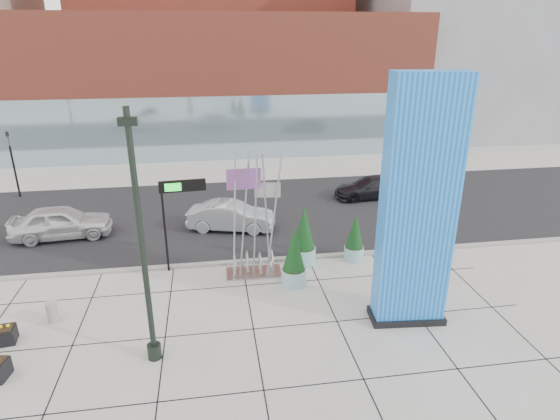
{
  "coord_description": "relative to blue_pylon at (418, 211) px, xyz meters",
  "views": [
    {
      "loc": [
        -0.18,
        -14.65,
        9.72
      ],
      "look_at": [
        2.4,
        2.0,
        3.22
      ],
      "focal_mm": 30.0,
      "sensor_mm": 36.0,
      "label": 1
    }
  ],
  "objects": [
    {
      "name": "public_art_sculpture",
      "position": [
        -5.05,
        4.19,
        -2.77
      ],
      "size": [
        2.35,
        1.22,
        5.28
      ],
      "rotation": [
        0.0,
        0.0,
        -0.02
      ],
      "color": "#A8AAAD",
      "rests_on": "ground"
    },
    {
      "name": "blue_pylon",
      "position": [
        0.0,
        0.0,
        0.0
      ],
      "size": [
        2.67,
        1.36,
        8.6
      ],
      "rotation": [
        0.0,
        0.0,
        -0.09
      ],
      "color": "blue",
      "rests_on": "ground"
    },
    {
      "name": "car_silver_mid",
      "position": [
        -5.74,
        9.03,
        -3.43
      ],
      "size": [
        4.68,
        2.59,
        1.46
      ],
      "primitive_type": "imported",
      "rotation": [
        0.0,
        0.0,
        1.32
      ],
      "color": "#A6A9AE",
      "rests_on": "ground"
    },
    {
      "name": "lamp_post",
      "position": [
        -8.73,
        -0.84,
        -0.93
      ],
      "size": [
        0.5,
        0.43,
        7.89
      ],
      "rotation": [
        0.0,
        0.0,
        -0.01
      ],
      "color": "black",
      "rests_on": "ground"
    },
    {
      "name": "ground",
      "position": [
        -6.49,
        1.19,
        -4.16
      ],
      "size": [
        160.0,
        160.0,
        0.0
      ],
      "primitive_type": "plane",
      "color": "#9E9991",
      "rests_on": "ground"
    },
    {
      "name": "street_asphalt",
      "position": [
        -6.49,
        11.19,
        -4.15
      ],
      "size": [
        80.0,
        12.0,
        0.02
      ],
      "primitive_type": "cube",
      "color": "black",
      "rests_on": "ground"
    },
    {
      "name": "car_dark_east",
      "position": [
        3.06,
        12.72,
        -3.5
      ],
      "size": [
        4.62,
        2.11,
        1.31
      ],
      "primitive_type": "imported",
      "rotation": [
        0.0,
        0.0,
        -1.51
      ],
      "color": "black",
      "rests_on": "ground"
    },
    {
      "name": "round_planter_west",
      "position": [
        -3.56,
        2.99,
        -2.97
      ],
      "size": [
        1.0,
        1.0,
        2.5
      ],
      "color": "#88B8B7",
      "rests_on": "ground"
    },
    {
      "name": "round_planter_east",
      "position": [
        -0.47,
        4.79,
        -3.11
      ],
      "size": [
        0.88,
        0.88,
        2.2
      ],
      "color": "#88B8B7",
      "rests_on": "ground"
    },
    {
      "name": "overhead_street_sign",
      "position": [
        -8.0,
        4.99,
        -0.7
      ],
      "size": [
        1.9,
        0.32,
        4.02
      ],
      "rotation": [
        0.0,
        0.0,
        0.08
      ],
      "color": "black",
      "rests_on": "ground"
    },
    {
      "name": "concrete_bollard",
      "position": [
        -12.49,
        1.77,
        -3.77
      ],
      "size": [
        0.4,
        0.4,
        0.77
      ],
      "primitive_type": "cylinder",
      "color": "gray",
      "rests_on": "ground"
    },
    {
      "name": "traffic_signal",
      "position": [
        -18.49,
        16.19,
        -1.86
      ],
      "size": [
        0.15,
        0.18,
        4.1
      ],
      "color": "black",
      "rests_on": "ground"
    },
    {
      "name": "round_planter_mid",
      "position": [
        -2.79,
        4.79,
        -2.89
      ],
      "size": [
        1.07,
        1.07,
        2.68
      ],
      "color": "#88B8B7",
      "rests_on": "ground"
    },
    {
      "name": "car_white_west",
      "position": [
        -14.12,
        9.33,
        -3.35
      ],
      "size": [
        4.91,
        2.33,
        1.62
      ],
      "primitive_type": "imported",
      "rotation": [
        0.0,
        0.0,
        1.66
      ],
      "color": "silver",
      "rests_on": "ground"
    },
    {
      "name": "tower_glass_front",
      "position": [
        -5.49,
        23.39,
        -1.66
      ],
      "size": [
        34.0,
        0.6,
        5.0
      ],
      "primitive_type": "cube",
      "color": "#8CA5B2",
      "rests_on": "ground"
    },
    {
      "name": "curb_edge",
      "position": [
        -6.49,
        5.19,
        -4.1
      ],
      "size": [
        80.0,
        0.3,
        0.12
      ],
      "primitive_type": "cube",
      "color": "gray",
      "rests_on": "ground"
    },
    {
      "name": "tower_podium",
      "position": [
        -5.49,
        28.19,
        1.34
      ],
      "size": [
        34.0,
        10.0,
        11.0
      ],
      "primitive_type": "cube",
      "color": "#A84430",
      "rests_on": "ground"
    },
    {
      "name": "building_grey_parking",
      "position": [
        19.51,
        33.19,
        4.84
      ],
      "size": [
        20.0,
        18.0,
        18.0
      ],
      "primitive_type": "cube",
      "color": "slate",
      "rests_on": "ground"
    }
  ]
}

